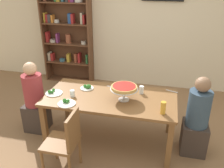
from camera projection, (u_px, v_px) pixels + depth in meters
The scene contains 17 objects.
ground_plane at pixel (111, 139), 3.70m from camera, with size 12.00×12.00×0.00m, color #846042.
rear_partition at pixel (135, 21), 5.06m from camera, with size 8.00×0.12×2.80m, color beige.
dining_table at pixel (110, 102), 3.43m from camera, with size 1.84×0.91×0.74m.
bookshelf at pixel (67, 32), 5.31m from camera, with size 1.10×0.30×2.21m.
diner_head_east at pixel (196, 122), 3.26m from camera, with size 0.34×0.34×1.15m.
diner_head_west at pixel (35, 102), 3.76m from camera, with size 0.34×0.34×1.15m.
chair_near_left at pixel (65, 140), 2.91m from camera, with size 0.40×0.40×0.87m.
deep_dish_pizza_stand at pixel (124, 88), 3.23m from camera, with size 0.38×0.38×0.21m.
salad_plate_near_diner at pixel (53, 93), 3.47m from camera, with size 0.24×0.24×0.07m.
salad_plate_far_diner at pixel (87, 87), 3.61m from camera, with size 0.20×0.20×0.07m.
salad_plate_spare at pixel (66, 103), 3.19m from camera, with size 0.24×0.24×0.07m.
beer_glass_amber_tall at pixel (163, 108), 2.95m from camera, with size 0.07×0.07×0.16m, color gold.
water_glass_clear_near at pixel (72, 93), 3.38m from camera, with size 0.07×0.07×0.10m, color white.
water_glass_clear_far at pixel (142, 90), 3.45m from camera, with size 0.07×0.07×0.12m, color white.
cutlery_fork_near at pixel (172, 91), 3.54m from camera, with size 0.18×0.02×0.01m, color silver.
cutlery_knife_near at pixel (112, 87), 3.68m from camera, with size 0.18×0.02×0.01m, color silver.
cutlery_fork_far at pixel (127, 88), 3.64m from camera, with size 0.18×0.02×0.01m, color silver.
Camera 1 is at (0.72, -2.92, 2.32)m, focal length 38.48 mm.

